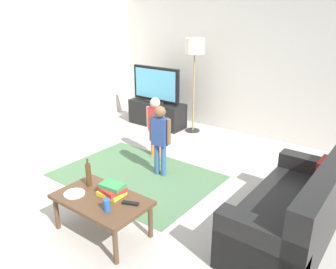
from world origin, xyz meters
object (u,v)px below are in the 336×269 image
couch (298,214)px  coffee_table (101,202)px  tv_remote (130,203)px  plate (74,194)px  tv (156,85)px  child_center (160,134)px  floor_lamp (195,51)px  bottle (88,174)px  soda_can (107,205)px  child_near_tv (155,122)px  book_stack (112,189)px  tv_stand (157,114)px

couch → coffee_table: (-1.66, -1.14, 0.08)m
tv_remote → plate: 0.64m
tv → child_center: tv is taller
floor_lamp → child_center: 2.17m
tv → bottle: tv is taller
soda_can → bottle: bearing=157.1°
coffee_table → child_near_tv: bearing=113.4°
floor_lamp → plate: bearing=-77.8°
floor_lamp → soda_can: 3.77m
child_center → child_near_tv: bearing=135.0°
child_near_tv → plate: 2.08m
floor_lamp → plate: floor_lamp is taller
floor_lamp → book_stack: 3.49m
tv → coffee_table: tv is taller
tv_remote → child_near_tv: bearing=99.2°
couch → soda_can: (-1.44, -1.26, 0.19)m
child_center → tv_remote: size_ratio=6.06×
child_center → floor_lamp: bearing=109.5°
couch → child_near_tv: (-2.48, 0.74, 0.30)m
child_center → coffee_table: child_center is taller
child_near_tv → bottle: 1.86m
child_center → plate: bearing=-87.2°
couch → floor_lamp: 3.64m
tv → floor_lamp: floor_lamp is taller
couch → plate: size_ratio=8.18×
bottle → plate: bottle is taller
tv_remote → child_center: bearing=93.7°
child_near_tv → bottle: (0.52, -1.78, -0.03)m
tv_stand → soda_can: 3.83m
floor_lamp → child_center: (0.66, -1.85, -0.93)m
book_stack → coffee_table: bearing=-109.2°
floor_lamp → child_near_tv: 1.70m
tv → plate: tv is taller
child_near_tv → coffee_table: bearing=-66.6°
tv_remote → soda_can: bearing=-137.8°
couch → tv_remote: couch is taller
coffee_table → soda_can: 0.27m
child_center → bottle: 1.32m
tv_stand → coffee_table: 3.60m
child_center → book_stack: bearing=-73.1°
floor_lamp → child_near_tv: floor_lamp is taller
coffee_table → tv_remote: bearing=17.4°
tv_stand → tv: bearing=-90.0°
coffee_table → soda_can: bearing=-28.6°
coffee_table → plate: plate is taller
tv_stand → child_center: size_ratio=1.17×
child_near_tv → tv_remote: size_ratio=5.78×
book_stack → tv_remote: size_ratio=1.67×
floor_lamp → book_stack: (1.05, -3.16, -1.06)m
floor_lamp → child_center: floor_lamp is taller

